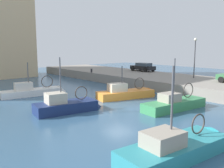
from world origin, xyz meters
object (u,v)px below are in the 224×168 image
mooring_bollard_mid (92,71)px  fishing_boat_green (177,108)px  fishing_boat_white (35,94)px  fishing_boat_orange (128,96)px  parked_car_black (143,67)px  fishing_boat_teal (180,153)px  fishing_boat_navy (70,110)px  quay_streetlamp (195,51)px

mooring_bollard_mid → fishing_boat_green: bearing=-104.6°
fishing_boat_white → mooring_bollard_mid: fishing_boat_white is taller
fishing_boat_orange → parked_car_black: (11.75, 8.62, 1.75)m
fishing_boat_white → fishing_boat_teal: bearing=-93.1°
fishing_boat_green → fishing_boat_navy: size_ratio=1.19×
fishing_boat_teal → fishing_boat_white: size_ratio=0.96×
parked_car_black → quay_streetlamp: size_ratio=0.81×
fishing_boat_teal → fishing_boat_navy: (0.26, 10.20, 0.02)m
fishing_boat_white → fishing_boat_orange: (6.40, -7.36, 0.01)m
fishing_boat_navy → quay_streetlamp: 17.91m
quay_streetlamp → mooring_bollard_mid: bearing=112.9°
fishing_boat_white → mooring_bollard_mid: bearing=24.5°
fishing_boat_navy → mooring_bollard_mid: (11.73, 13.05, 1.35)m
quay_streetlamp → parked_car_black: bearing=81.2°
fishing_boat_orange → parked_car_black: fishing_boat_orange is taller
fishing_boat_navy → parked_car_black: (18.87, 9.29, 1.75)m
mooring_bollard_mid → quay_streetlamp: bearing=-67.1°
fishing_boat_teal → parked_car_black: bearing=45.5°
fishing_boat_orange → quay_streetlamp: (10.26, -1.00, 4.33)m
fishing_boat_green → fishing_boat_white: bearing=115.6°
fishing_boat_white → fishing_boat_orange: size_ratio=1.05×
fishing_boat_white → quay_streetlamp: bearing=-26.6°
fishing_boat_navy → fishing_boat_orange: fishing_boat_navy is taller
fishing_boat_white → parked_car_black: 18.28m
fishing_boat_navy → fishing_boat_teal: bearing=-91.4°
fishing_boat_teal → quay_streetlamp: 20.67m
fishing_boat_orange → quay_streetlamp: 11.18m
fishing_boat_orange → mooring_bollard_mid: bearing=69.6°
fishing_boat_green → parked_car_black: 18.71m
fishing_boat_navy → fishing_boat_white: (0.72, 8.02, -0.02)m
fishing_boat_teal → quay_streetlamp: (17.64, 9.86, 4.34)m
parked_car_black → mooring_bollard_mid: bearing=152.2°
parked_car_black → quay_streetlamp: quay_streetlamp is taller
fishing_boat_green → fishing_boat_teal: size_ratio=1.01×
fishing_boat_navy → parked_car_black: 21.10m
parked_car_black → mooring_bollard_mid: size_ratio=7.13×
quay_streetlamp → fishing_boat_navy: bearing=178.9°
fishing_boat_green → fishing_boat_white: (-6.28, 13.09, 0.00)m
fishing_boat_navy → fishing_boat_orange: bearing=5.3°
fishing_boat_green → fishing_boat_navy: 8.64m
fishing_boat_white → fishing_boat_green: bearing=-64.4°
fishing_boat_teal → mooring_bollard_mid: (11.99, 23.25, 1.36)m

